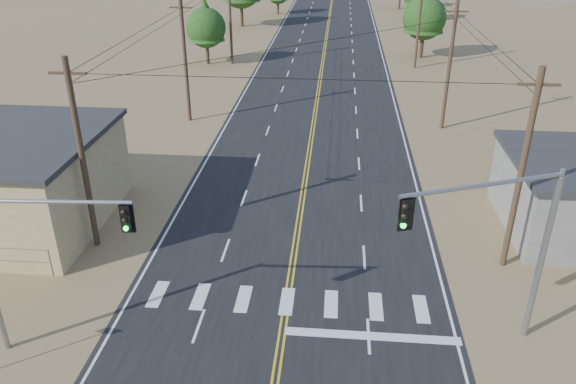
# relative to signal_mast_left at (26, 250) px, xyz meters

# --- Properties ---
(road) EXTENTS (15.00, 200.00, 0.02)m
(road) POSITION_rel_signal_mast_left_xyz_m (9.26, 25.90, -4.69)
(road) COLOR black
(road) RESTS_ON ground
(utility_pole_left_near) EXTENTS (1.80, 0.30, 10.00)m
(utility_pole_left_near) POSITION_rel_signal_mast_left_xyz_m (-1.24, 7.90, 0.42)
(utility_pole_left_near) COLOR #4C3826
(utility_pole_left_near) RESTS_ON ground
(utility_pole_left_mid) EXTENTS (1.80, 0.30, 10.00)m
(utility_pole_left_mid) POSITION_rel_signal_mast_left_xyz_m (-1.24, 27.90, 0.42)
(utility_pole_left_mid) COLOR #4C3826
(utility_pole_left_mid) RESTS_ON ground
(utility_pole_left_far) EXTENTS (1.80, 0.30, 10.00)m
(utility_pole_left_far) POSITION_rel_signal_mast_left_xyz_m (-1.24, 47.90, 0.42)
(utility_pole_left_far) COLOR #4C3826
(utility_pole_left_far) RESTS_ON ground
(utility_pole_right_near) EXTENTS (1.80, 0.30, 10.00)m
(utility_pole_right_near) POSITION_rel_signal_mast_left_xyz_m (19.76, 7.90, 0.42)
(utility_pole_right_near) COLOR #4C3826
(utility_pole_right_near) RESTS_ON ground
(utility_pole_right_mid) EXTENTS (1.80, 0.30, 10.00)m
(utility_pole_right_mid) POSITION_rel_signal_mast_left_xyz_m (19.76, 27.90, 0.42)
(utility_pole_right_mid) COLOR #4C3826
(utility_pole_right_mid) RESTS_ON ground
(utility_pole_right_far) EXTENTS (1.80, 0.30, 10.00)m
(utility_pole_right_far) POSITION_rel_signal_mast_left_xyz_m (19.76, 47.90, 0.42)
(utility_pole_right_far) COLOR #4C3826
(utility_pole_right_far) RESTS_ON ground
(signal_mast_left) EXTENTS (6.03, 0.62, 6.91)m
(signal_mast_left) POSITION_rel_signal_mast_left_xyz_m (0.00, 0.00, 0.00)
(signal_mast_left) COLOR gray
(signal_mast_left) RESTS_ON ground
(signal_mast_right) EXTENTS (6.15, 2.66, 7.59)m
(signal_mast_right) POSITION_rel_signal_mast_left_xyz_m (17.56, 1.91, 0.46)
(signal_mast_right) COLOR gray
(signal_mast_right) RESTS_ON ground
(tree_left_near) EXTENTS (4.50, 4.50, 7.49)m
(tree_left_near) POSITION_rel_signal_mast_left_xyz_m (-4.02, 47.53, -0.11)
(tree_left_near) COLOR #3F2D1E
(tree_left_near) RESTS_ON ground
(tree_right_near) EXTENTS (5.08, 5.08, 8.46)m
(tree_right_near) POSITION_rel_signal_mast_left_xyz_m (21.02, 53.04, 0.48)
(tree_right_near) COLOR #3F2D1E
(tree_right_near) RESTS_ON ground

